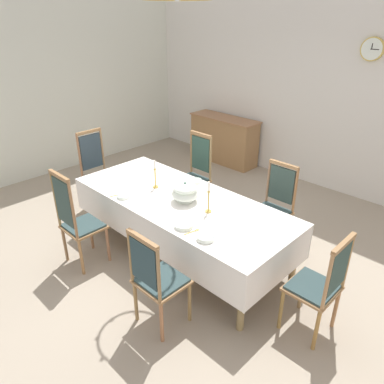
{
  "coord_description": "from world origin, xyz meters",
  "views": [
    {
      "loc": [
        2.78,
        -2.79,
        2.76
      ],
      "look_at": [
        0.17,
        -0.13,
        0.91
      ],
      "focal_mm": 34.29,
      "sensor_mm": 36.0,
      "label": 1
    }
  ],
  "objects": [
    {
      "name": "sideboard",
      "position": [
        -1.68,
        2.67,
        0.45
      ],
      "size": [
        1.44,
        0.48,
        0.9
      ],
      "rotation": [
        0.0,
        0.0,
        3.14
      ],
      "color": "#976D44",
      "rests_on": "ground"
    },
    {
      "name": "tablecloth",
      "position": [
        0.0,
        -0.15,
        0.66
      ],
      "size": [
        2.82,
        1.16,
        0.43
      ],
      "color": "white",
      "rests_on": "dining_table"
    },
    {
      "name": "candlestick_west",
      "position": [
        -0.45,
        -0.15,
        0.92
      ],
      "size": [
        0.07,
        0.07,
        0.37
      ],
      "color": "gold",
      "rests_on": "tablecloth"
    },
    {
      "name": "chair_north_a",
      "position": [
        -0.7,
        0.82,
        0.6
      ],
      "size": [
        0.44,
        0.42,
        1.18
      ],
      "rotation": [
        0.0,
        0.0,
        3.14
      ],
      "color": "olive",
      "rests_on": "ground"
    },
    {
      "name": "chair_south_b",
      "position": [
        0.69,
        -1.12,
        0.56
      ],
      "size": [
        0.44,
        0.42,
        1.07
      ],
      "color": "#946A4A",
      "rests_on": "ground"
    },
    {
      "name": "candlestick_east",
      "position": [
        0.45,
        -0.15,
        0.92
      ],
      "size": [
        0.07,
        0.07,
        0.37
      ],
      "color": "gold",
      "rests_on": "tablecloth"
    },
    {
      "name": "back_wall",
      "position": [
        0.0,
        2.98,
        1.78
      ],
      "size": [
        7.23,
        0.08,
        3.55
      ],
      "primitive_type": "cube",
      "color": "silver",
      "rests_on": "ground"
    },
    {
      "name": "bowl_near_left",
      "position": [
        -0.5,
        -0.61,
        0.79
      ],
      "size": [
        0.15,
        0.15,
        0.03
      ],
      "color": "white",
      "rests_on": "tablecloth"
    },
    {
      "name": "bowl_far_right",
      "position": [
        0.79,
        -0.58,
        0.8
      ],
      "size": [
        0.18,
        0.18,
        0.04
      ],
      "color": "white",
      "rests_on": "tablecloth"
    },
    {
      "name": "chair_north_b",
      "position": [
        0.69,
        0.82,
        0.57
      ],
      "size": [
        0.44,
        0.42,
        1.1
      ],
      "rotation": [
        0.0,
        0.0,
        3.14
      ],
      "color": "olive",
      "rests_on": "ground"
    },
    {
      "name": "mounted_clock",
      "position": [
        0.74,
        2.91,
        2.28
      ],
      "size": [
        0.33,
        0.06,
        0.33
      ],
      "color": "#D1B251"
    },
    {
      "name": "soup_tureen",
      "position": [
        0.08,
        -0.15,
        0.89
      ],
      "size": [
        0.31,
        0.31,
        0.25
      ],
      "color": "white",
      "rests_on": "tablecloth"
    },
    {
      "name": "chair_south_a",
      "position": [
        -0.7,
        -1.13,
        0.61
      ],
      "size": [
        0.44,
        0.42,
        1.22
      ],
      "color": "#986846",
      "rests_on": "ground"
    },
    {
      "name": "dining_table",
      "position": [
        0.0,
        -0.15,
        0.7
      ],
      "size": [
        2.8,
        1.14,
        0.77
      ],
      "color": "#976A4A",
      "rests_on": "ground"
    },
    {
      "name": "chair_head_east",
      "position": [
        1.8,
        -0.15,
        0.56
      ],
      "size": [
        0.42,
        0.44,
        1.08
      ],
      "rotation": [
        0.0,
        0.0,
        1.57
      ],
      "color": "olive",
      "rests_on": "ground"
    },
    {
      "name": "spoon_secondary",
      "position": [
        0.61,
        -0.54,
        0.78
      ],
      "size": [
        0.05,
        0.18,
        0.01
      ],
      "rotation": [
        0.0,
        0.0,
        -0.21
      ],
      "color": "gold",
      "rests_on": "tablecloth"
    },
    {
      "name": "left_wall",
      "position": [
        -3.66,
        0.0,
        1.78
      ],
      "size": [
        0.08,
        5.89,
        3.55
      ],
      "primitive_type": "cube",
      "color": "silver",
      "rests_on": "ground"
    },
    {
      "name": "chair_head_west",
      "position": [
        -1.81,
        -0.15,
        0.6
      ],
      "size": [
        0.42,
        0.44,
        1.2
      ],
      "rotation": [
        0.0,
        0.0,
        -1.57
      ],
      "color": "olive",
      "rests_on": "ground"
    },
    {
      "name": "ground",
      "position": [
        0.0,
        0.0,
        -0.02
      ],
      "size": [
        7.23,
        5.89,
        0.04
      ],
      "primitive_type": "cube",
      "color": "gray"
    },
    {
      "name": "spoon_primary",
      "position": [
        -0.6,
        -0.58,
        0.78
      ],
      "size": [
        0.06,
        0.17,
        0.01
      ],
      "rotation": [
        0.0,
        0.0,
        -0.25
      ],
      "color": "gold",
      "rests_on": "tablecloth"
    },
    {
      "name": "bowl_near_right",
      "position": [
        0.48,
        -0.56,
        0.8
      ],
      "size": [
        0.2,
        0.2,
        0.04
      ],
      "color": "white",
      "rests_on": "tablecloth"
    },
    {
      "name": "bowl_far_left",
      "position": [
        -0.2,
        0.31,
        0.79
      ],
      "size": [
        0.17,
        0.17,
        0.03
      ],
      "color": "white",
      "rests_on": "tablecloth"
    }
  ]
}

